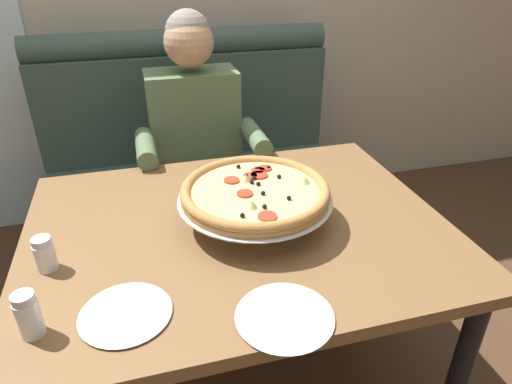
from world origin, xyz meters
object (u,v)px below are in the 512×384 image
(booth_bench, at_px, (197,181))
(plate_near_left, at_px, (285,315))
(pizza, at_px, (255,192))
(plate_near_right, at_px, (125,312))
(diner_main, at_px, (199,146))
(shaker_oregano, at_px, (29,317))
(dining_table, at_px, (239,245))
(shaker_pepper_flakes, at_px, (45,256))

(booth_bench, height_order, plate_near_left, booth_bench)
(pizza, height_order, plate_near_right, pizza)
(pizza, xyz_separation_m, plate_near_left, (-0.04, -0.43, -0.09))
(booth_bench, relative_size, pizza, 3.19)
(diner_main, height_order, shaker_oregano, diner_main)
(dining_table, height_order, shaker_pepper_flakes, shaker_pepper_flakes)
(booth_bench, xyz_separation_m, plate_near_left, (0.01, -1.39, 0.35))
(booth_bench, height_order, dining_table, booth_bench)
(dining_table, distance_m, plate_near_left, 0.43)
(dining_table, relative_size, shaker_oregano, 11.33)
(shaker_oregano, distance_m, plate_near_left, 0.57)
(shaker_pepper_flakes, bearing_deg, plate_near_left, -31.69)
(diner_main, distance_m, pizza, 0.71)
(pizza, relative_size, shaker_oregano, 4.18)
(dining_table, relative_size, plate_near_right, 5.90)
(pizza, height_order, shaker_pepper_flakes, pizza)
(dining_table, relative_size, pizza, 2.71)
(plate_near_left, bearing_deg, booth_bench, 90.49)
(shaker_oregano, xyz_separation_m, plate_near_right, (0.20, 0.00, -0.04))
(booth_bench, xyz_separation_m, shaker_oregano, (-0.55, -1.28, 0.39))
(pizza, distance_m, plate_near_right, 0.52)
(diner_main, height_order, pizza, diner_main)
(plate_near_left, bearing_deg, dining_table, 91.63)
(dining_table, bearing_deg, plate_near_right, -138.07)
(dining_table, relative_size, diner_main, 1.01)
(pizza, height_order, shaker_oregano, pizza)
(dining_table, height_order, pizza, pizza)
(pizza, relative_size, shaker_pepper_flakes, 4.88)
(booth_bench, bearing_deg, plate_near_left, -89.51)
(shaker_oregano, distance_m, shaker_pepper_flakes, 0.24)
(plate_near_left, bearing_deg, pizza, 83.97)
(pizza, bearing_deg, plate_near_left, -96.03)
(dining_table, xyz_separation_m, diner_main, (-0.02, 0.70, 0.05))
(shaker_oregano, xyz_separation_m, plate_near_left, (0.56, -0.10, -0.04))
(shaker_pepper_flakes, relative_size, plate_near_right, 0.45)
(dining_table, relative_size, plate_near_left, 5.50)
(diner_main, relative_size, pizza, 2.67)
(booth_bench, xyz_separation_m, plate_near_right, (-0.35, -1.28, 0.35))
(booth_bench, relative_size, shaker_oregano, 13.33)
(plate_near_left, bearing_deg, shaker_pepper_flakes, 148.31)
(shaker_pepper_flakes, bearing_deg, pizza, 7.76)
(diner_main, distance_m, shaker_oregano, 1.15)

